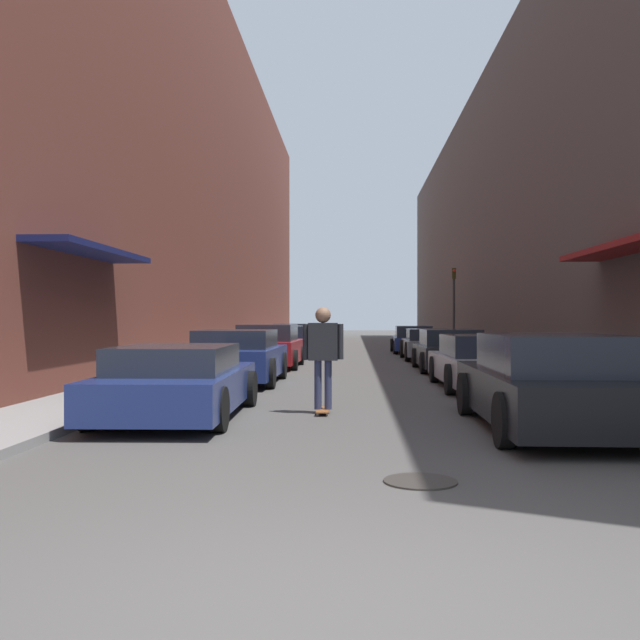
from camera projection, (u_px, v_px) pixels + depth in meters
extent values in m
plane|color=#4C4947|center=(353.00, 359.00, 27.27)|extent=(129.52, 129.52, 0.00)
cube|color=gray|center=(252.00, 350.00, 33.37)|extent=(1.80, 58.87, 0.12)
cube|color=gray|center=(455.00, 351.00, 32.93)|extent=(1.80, 58.87, 0.12)
cube|color=brown|center=(191.00, 184.00, 33.49)|extent=(4.00, 58.87, 15.77)
cube|color=#141947|center=(92.00, 251.00, 14.27)|extent=(1.00, 4.80, 0.12)
cube|color=#564C47|center=(518.00, 220.00, 32.78)|extent=(4.00, 58.87, 12.22)
cube|color=maroon|center=(621.00, 249.00, 13.78)|extent=(1.00, 4.80, 0.12)
cube|color=navy|center=(179.00, 389.00, 11.18)|extent=(1.98, 4.71, 0.56)
cube|color=#232833|center=(175.00, 359.00, 10.94)|extent=(1.70, 2.47, 0.41)
cylinder|color=black|center=(148.00, 388.00, 12.66)|extent=(0.18, 0.63, 0.63)
cylinder|color=black|center=(250.00, 389.00, 12.58)|extent=(0.18, 0.63, 0.63)
cylinder|color=black|center=(88.00, 409.00, 9.78)|extent=(0.18, 0.63, 0.63)
cylinder|color=black|center=(219.00, 409.00, 9.69)|extent=(0.18, 0.63, 0.63)
cube|color=navy|center=(238.00, 362.00, 17.02)|extent=(1.98, 4.23, 0.67)
cube|color=#232833|center=(236.00, 339.00, 16.81)|extent=(1.73, 2.21, 0.43)
cylinder|color=black|center=(209.00, 365.00, 18.37)|extent=(0.18, 0.68, 0.68)
cylinder|color=black|center=(282.00, 366.00, 18.28)|extent=(0.18, 0.68, 0.68)
cylinder|color=black|center=(186.00, 373.00, 15.76)|extent=(0.18, 0.68, 0.68)
cylinder|color=black|center=(271.00, 373.00, 15.67)|extent=(0.18, 0.68, 0.68)
cube|color=maroon|center=(269.00, 351.00, 22.53)|extent=(1.97, 4.26, 0.68)
cube|color=#232833|center=(268.00, 333.00, 22.32)|extent=(1.70, 2.23, 0.51)
cylinder|color=black|center=(246.00, 355.00, 23.88)|extent=(0.18, 0.62, 0.62)
cylinder|color=black|center=(301.00, 356.00, 23.80)|extent=(0.18, 0.62, 0.62)
cylinder|color=black|center=(233.00, 360.00, 21.27)|extent=(0.18, 0.62, 0.62)
cylinder|color=black|center=(294.00, 360.00, 21.18)|extent=(0.18, 0.62, 0.62)
cube|color=navy|center=(286.00, 346.00, 28.31)|extent=(1.91, 4.76, 0.55)
cube|color=#232833|center=(285.00, 333.00, 28.08)|extent=(1.65, 2.49, 0.53)
cylinder|color=black|center=(268.00, 348.00, 29.82)|extent=(0.18, 0.61, 0.61)
cylinder|color=black|center=(310.00, 348.00, 29.74)|extent=(0.18, 0.61, 0.61)
cylinder|color=black|center=(258.00, 351.00, 26.89)|extent=(0.18, 0.61, 0.61)
cylinder|color=black|center=(306.00, 351.00, 26.81)|extent=(0.18, 0.61, 0.61)
cube|color=#515459|center=(293.00, 340.00, 34.35)|extent=(1.97, 4.22, 0.64)
cube|color=#232833|center=(293.00, 329.00, 34.14)|extent=(1.70, 2.21, 0.49)
cylinder|color=black|center=(277.00, 343.00, 35.69)|extent=(0.18, 0.61, 0.61)
cylinder|color=black|center=(314.00, 343.00, 35.60)|extent=(0.18, 0.61, 0.61)
cylinder|color=black|center=(271.00, 345.00, 33.10)|extent=(0.18, 0.61, 0.61)
cylinder|color=black|center=(311.00, 345.00, 33.01)|extent=(0.18, 0.61, 0.61)
cube|color=black|center=(549.00, 394.00, 9.93)|extent=(1.94, 4.79, 0.63)
cube|color=#232833|center=(554.00, 354.00, 9.69)|extent=(1.69, 2.50, 0.52)
cylinder|color=black|center=(465.00, 394.00, 11.45)|extent=(0.18, 0.68, 0.68)
cylinder|color=black|center=(582.00, 394.00, 11.37)|extent=(0.18, 0.68, 0.68)
cylinder|color=black|center=(504.00, 420.00, 8.50)|extent=(0.18, 0.68, 0.68)
cube|color=#B7B7BC|center=(480.00, 368.00, 15.78)|extent=(1.80, 4.65, 0.55)
cube|color=#232833|center=(482.00, 346.00, 15.55)|extent=(1.56, 2.43, 0.46)
cylinder|color=black|center=(434.00, 369.00, 17.26)|extent=(0.18, 0.64, 0.64)
cylinder|color=black|center=(505.00, 370.00, 17.18)|extent=(0.18, 0.64, 0.64)
cylinder|color=black|center=(450.00, 379.00, 14.39)|extent=(0.18, 0.64, 0.64)
cylinder|color=black|center=(535.00, 380.00, 14.31)|extent=(0.18, 0.64, 0.64)
cube|color=#232326|center=(449.00, 355.00, 21.18)|extent=(1.83, 4.30, 0.58)
cube|color=#232833|center=(450.00, 337.00, 20.96)|extent=(1.61, 2.24, 0.48)
cylinder|color=black|center=(415.00, 358.00, 22.55)|extent=(0.18, 0.61, 0.61)
cylinder|color=black|center=(472.00, 358.00, 22.47)|extent=(0.18, 0.61, 0.61)
cylinder|color=black|center=(424.00, 363.00, 19.89)|extent=(0.18, 0.61, 0.61)
cylinder|color=black|center=(488.00, 363.00, 19.81)|extent=(0.18, 0.61, 0.61)
cube|color=gray|center=(428.00, 347.00, 26.80)|extent=(1.88, 4.33, 0.55)
cube|color=#232833|center=(429.00, 334.00, 26.58)|extent=(1.63, 2.26, 0.42)
cylinder|color=black|center=(402.00, 349.00, 28.17)|extent=(0.18, 0.70, 0.70)
cylinder|color=black|center=(447.00, 349.00, 28.09)|extent=(0.18, 0.70, 0.70)
cylinder|color=black|center=(408.00, 352.00, 25.51)|extent=(0.18, 0.70, 0.70)
cylinder|color=black|center=(457.00, 352.00, 25.42)|extent=(0.18, 0.70, 0.70)
cube|color=navy|center=(413.00, 343.00, 31.99)|extent=(1.87, 4.16, 0.55)
cube|color=#232833|center=(413.00, 331.00, 31.79)|extent=(1.60, 2.18, 0.50)
cylinder|color=black|center=(392.00, 345.00, 33.30)|extent=(0.18, 0.61, 0.61)
cylinder|color=black|center=(429.00, 345.00, 33.22)|extent=(0.18, 0.61, 0.61)
cylinder|color=black|center=(396.00, 347.00, 30.76)|extent=(0.18, 0.61, 0.61)
cylinder|color=black|center=(435.00, 347.00, 30.68)|extent=(0.18, 0.61, 0.61)
cube|color=brown|center=(323.00, 410.00, 11.59)|extent=(0.20, 0.78, 0.02)
cylinder|color=beige|center=(319.00, 410.00, 11.84)|extent=(0.03, 0.06, 0.06)
cylinder|color=beige|center=(328.00, 410.00, 11.84)|extent=(0.03, 0.06, 0.06)
cylinder|color=beige|center=(318.00, 414.00, 11.35)|extent=(0.03, 0.06, 0.06)
cylinder|color=beige|center=(327.00, 414.00, 11.34)|extent=(0.03, 0.06, 0.06)
cylinder|color=#2D3351|center=(318.00, 385.00, 11.59)|extent=(0.12, 0.12, 0.80)
cylinder|color=#2D3351|center=(328.00, 385.00, 11.59)|extent=(0.12, 0.12, 0.80)
cube|color=#232328|center=(323.00, 342.00, 11.59)|extent=(0.47, 0.21, 0.61)
sphere|color=#8C664C|center=(323.00, 315.00, 11.59)|extent=(0.25, 0.25, 0.25)
cylinder|color=#232328|center=(306.00, 342.00, 11.60)|extent=(0.09, 0.09, 0.58)
cylinder|color=#232328|center=(341.00, 342.00, 11.58)|extent=(0.09, 0.09, 0.58)
cylinder|color=#332D28|center=(420.00, 481.00, 6.75)|extent=(0.70, 0.70, 0.02)
cylinder|color=#2D2D2D|center=(454.00, 310.00, 29.85)|extent=(0.10, 0.10, 3.54)
cube|color=#332D0F|center=(454.00, 274.00, 29.85)|extent=(0.16, 0.16, 0.45)
sphere|color=red|center=(454.00, 271.00, 29.76)|extent=(0.11, 0.11, 0.11)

